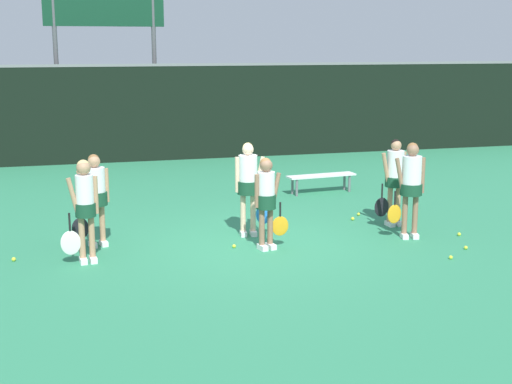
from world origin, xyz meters
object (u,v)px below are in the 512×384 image
object	(u,v)px
player_0	(85,203)
tennis_ball_4	(451,257)
player_3	(95,192)
tennis_ball_3	(353,219)
tennis_ball_7	(466,248)
tennis_ball_0	(234,246)
tennis_ball_1	(459,234)
tennis_ball_6	(14,259)
tennis_ball_5	(359,214)
scoreboard	(104,11)
tennis_ball_2	(71,232)
bench_courtside	(321,177)
player_1	(266,196)
player_4	(248,181)
player_5	(395,175)
player_2	(411,181)

from	to	relation	value
player_0	tennis_ball_4	world-z (taller)	player_0
player_3	tennis_ball_3	world-z (taller)	player_3
player_0	tennis_ball_7	world-z (taller)	player_0
tennis_ball_0	tennis_ball_1	size ratio (longest dim) A/B	0.99
player_3	tennis_ball_6	bearing A→B (deg)	-169.94
tennis_ball_5	scoreboard	bearing A→B (deg)	115.38
tennis_ball_1	tennis_ball_2	distance (m)	7.28
bench_courtside	tennis_ball_6	distance (m)	7.83
player_1	scoreboard	bearing A→B (deg)	88.26
tennis_ball_2	player_1	bearing A→B (deg)	-30.35
tennis_ball_5	tennis_ball_7	xyz separation A→B (m)	(0.80, -2.81, 0.00)
scoreboard	tennis_ball_0	distance (m)	11.93
tennis_ball_2	tennis_ball_6	bearing A→B (deg)	-122.04
player_4	tennis_ball_0	size ratio (longest dim) A/B	26.60
player_4	tennis_ball_0	xyz separation A→B (m)	(-0.46, -0.75, -1.00)
bench_courtside	tennis_ball_6	world-z (taller)	bench_courtside
bench_courtside	tennis_ball_0	distance (m)	5.12
tennis_ball_4	tennis_ball_3	bearing A→B (deg)	100.24
tennis_ball_2	bench_courtside	bearing A→B (deg)	21.56
tennis_ball_3	tennis_ball_4	distance (m)	2.95
scoreboard	player_0	bearing A→B (deg)	-95.91
player_5	tennis_ball_2	bearing A→B (deg)	165.86
tennis_ball_5	player_1	bearing A→B (deg)	-144.02
player_2	player_4	world-z (taller)	player_2
player_1	player_4	distance (m)	0.96
player_3	tennis_ball_0	xyz separation A→B (m)	(2.31, -0.76, -0.94)
player_2	tennis_ball_6	bearing A→B (deg)	-171.53
player_1	tennis_ball_5	size ratio (longest dim) A/B	25.11
player_3	tennis_ball_7	xyz separation A→B (m)	(6.18, -1.93, -0.94)
scoreboard	tennis_ball_0	bearing A→B (deg)	-82.94
player_1	tennis_ball_2	distance (m)	3.90
tennis_ball_1	tennis_ball_6	bearing A→B (deg)	176.08
bench_courtside	tennis_ball_4	size ratio (longest dim) A/B	27.03
player_4	tennis_ball_6	xyz separation A→B (m)	(-4.15, -0.55, -1.00)
tennis_ball_1	tennis_ball_5	bearing A→B (deg)	120.47
player_5	tennis_ball_3	size ratio (longest dim) A/B	24.32
tennis_ball_7	scoreboard	bearing A→B (deg)	113.31
player_0	tennis_ball_1	bearing A→B (deg)	-7.12
player_2	tennis_ball_7	bearing A→B (deg)	-46.35
tennis_ball_7	player_0	bearing A→B (deg)	171.23
player_1	player_5	xyz separation A→B (m)	(2.87, 0.91, 0.06)
player_0	tennis_ball_0	xyz separation A→B (m)	(2.52, 0.18, -0.97)
tennis_ball_0	tennis_ball_1	bearing A→B (deg)	-4.56
player_3	player_4	bearing A→B (deg)	-12.20
tennis_ball_0	player_4	bearing A→B (deg)	58.56
player_2	tennis_ball_0	world-z (taller)	player_2
player_0	tennis_ball_2	distance (m)	2.14
tennis_ball_0	tennis_ball_2	size ratio (longest dim) A/B	0.95
tennis_ball_0	tennis_ball_3	distance (m)	3.08
player_1	tennis_ball_5	bearing A→B (deg)	24.66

